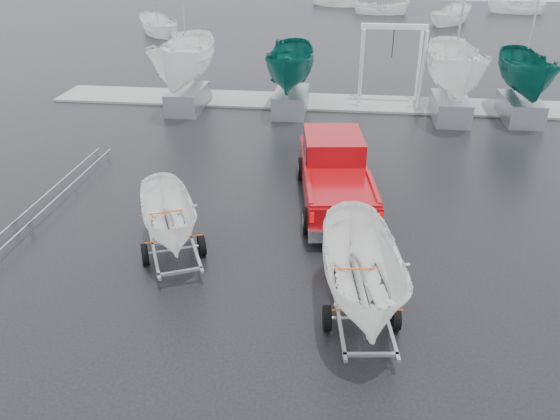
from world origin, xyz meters
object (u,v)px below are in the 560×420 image
object	(u,v)px
trailer_parked	(166,180)
boat_hoist	(392,54)
trailer_hitched	(368,218)
pickup_truck	(335,170)

from	to	relation	value
trailer_parked	boat_hoist	size ratio (longest dim) A/B	1.06
trailer_hitched	trailer_parked	distance (m)	5.83
trailer_hitched	trailer_parked	xyz separation A→B (m)	(-5.30, 2.38, -0.45)
pickup_truck	trailer_parked	xyz separation A→B (m)	(-4.44, -4.23, 1.30)
trailer_hitched	pickup_truck	bearing A→B (deg)	90.00
trailer_hitched	boat_hoist	distance (m)	18.18
trailer_hitched	boat_hoist	world-z (taller)	trailer_hitched
pickup_truck	trailer_hitched	bearing A→B (deg)	-90.00
pickup_truck	trailer_parked	size ratio (longest dim) A/B	1.49
trailer_parked	boat_hoist	xyz separation A→B (m)	(6.88, 15.73, 0.28)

